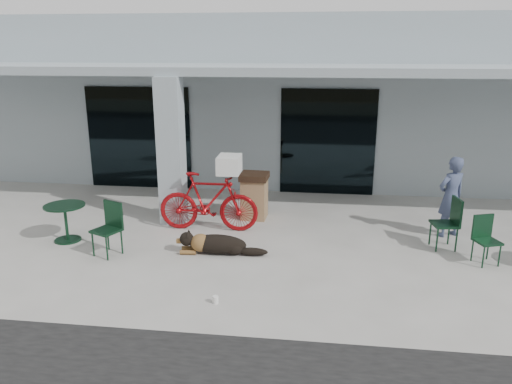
# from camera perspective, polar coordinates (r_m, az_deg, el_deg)

# --- Properties ---
(ground) EXTENTS (80.00, 80.00, 0.00)m
(ground) POSITION_cam_1_polar(r_m,az_deg,el_deg) (8.70, -3.96, -8.89)
(ground) COLOR #B9B5AE
(ground) RESTS_ON ground
(building) EXTENTS (22.00, 7.00, 4.50)m
(building) POSITION_cam_1_polar(r_m,az_deg,el_deg) (16.36, 1.77, 11.18)
(building) COLOR #9EAAB3
(building) RESTS_ON ground
(storefront_glass_left) EXTENTS (2.80, 0.06, 2.70)m
(storefront_glass_left) POSITION_cam_1_polar(r_m,az_deg,el_deg) (13.77, -13.21, 6.03)
(storefront_glass_left) COLOR black
(storefront_glass_left) RESTS_ON ground
(storefront_glass_right) EXTENTS (2.40, 0.06, 2.70)m
(storefront_glass_right) POSITION_cam_1_polar(r_m,az_deg,el_deg) (12.91, 8.19, 5.63)
(storefront_glass_right) COLOR black
(storefront_glass_right) RESTS_ON ground
(column) EXTENTS (0.50, 0.50, 3.12)m
(column) POSITION_cam_1_polar(r_m,az_deg,el_deg) (10.69, -9.65, 4.53)
(column) COLOR #9EAAB3
(column) RESTS_ON ground
(overhang) EXTENTS (22.00, 2.80, 0.18)m
(overhang) POSITION_cam_1_polar(r_m,az_deg,el_deg) (11.44, -0.68, 13.84)
(overhang) COLOR #9EAAB3
(overhang) RESTS_ON column
(bicycle) EXTENTS (2.07, 0.62, 1.24)m
(bicycle) POSITION_cam_1_polar(r_m,az_deg,el_deg) (10.33, -5.47, -1.10)
(bicycle) COLOR #9A0C10
(bicycle) RESTS_ON ground
(laundry_basket) EXTENTS (0.46, 0.61, 0.36)m
(laundry_basket) POSITION_cam_1_polar(r_m,az_deg,el_deg) (10.05, -3.07, 3.16)
(laundry_basket) COLOR white
(laundry_basket) RESTS_ON bicycle
(dog) EXTENTS (1.28, 0.53, 0.42)m
(dog) POSITION_cam_1_polar(r_m,az_deg,el_deg) (9.28, -4.43, -5.83)
(dog) COLOR black
(dog) RESTS_ON ground
(cup_near_dog) EXTENTS (0.10, 0.10, 0.11)m
(cup_near_dog) POSITION_cam_1_polar(r_m,az_deg,el_deg) (7.65, -4.65, -12.16)
(cup_near_dog) COLOR white
(cup_near_dog) RESTS_ON ground
(cafe_table_near) EXTENTS (1.04, 1.04, 0.74)m
(cafe_table_near) POSITION_cam_1_polar(r_m,az_deg,el_deg) (10.49, -20.87, -3.32)
(cafe_table_near) COLOR #133620
(cafe_table_near) RESTS_ON ground
(cafe_chair_near) EXTENTS (0.60, 0.62, 0.98)m
(cafe_chair_near) POSITION_cam_1_polar(r_m,az_deg,el_deg) (9.49, -16.74, -4.16)
(cafe_chair_near) COLOR #133620
(cafe_chair_near) RESTS_ON ground
(cafe_chair_far_a) EXTENTS (0.51, 0.53, 0.86)m
(cafe_chair_far_a) POSITION_cam_1_polar(r_m,az_deg,el_deg) (9.64, 24.92, -5.08)
(cafe_chair_far_a) COLOR #133620
(cafe_chair_far_a) RESTS_ON ground
(cafe_chair_far_b) EXTENTS (0.55, 0.52, 0.99)m
(cafe_chair_far_b) POSITION_cam_1_polar(r_m,az_deg,el_deg) (10.05, 20.74, -3.38)
(cafe_chair_far_b) COLOR #133620
(cafe_chair_far_b) RESTS_ON ground
(person) EXTENTS (0.71, 0.63, 1.64)m
(person) POSITION_cam_1_polar(r_m,az_deg,el_deg) (10.65, 21.37, -0.53)
(person) COLOR #3E4868
(person) RESTS_ON ground
(trash_receptacle) EXTENTS (0.63, 0.63, 1.03)m
(trash_receptacle) POSITION_cam_1_polar(r_m,az_deg,el_deg) (11.07, -0.19, -0.43)
(trash_receptacle) COLOR #92704C
(trash_receptacle) RESTS_ON ground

